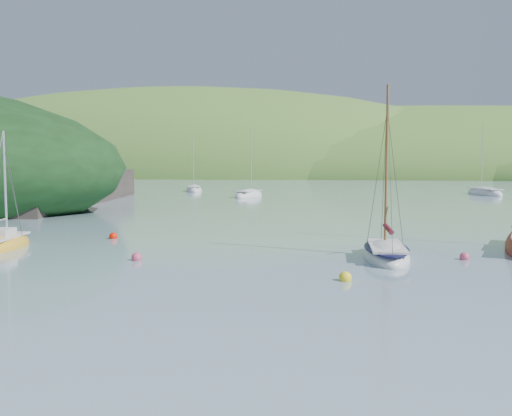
% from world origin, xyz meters
% --- Properties ---
extents(ground, '(700.00, 700.00, 0.00)m').
position_xyz_m(ground, '(0.00, 0.00, 0.00)').
color(ground, '#72929E').
rests_on(ground, ground).
extents(shoreline_hills, '(690.00, 135.00, 56.00)m').
position_xyz_m(shoreline_hills, '(-9.66, 172.42, 0.00)').
color(shoreline_hills, '#366426').
rests_on(shoreline_hills, ground).
extents(daysailer_white, '(2.49, 5.96, 8.98)m').
position_xyz_m(daysailer_white, '(5.70, 5.18, 0.21)').
color(daysailer_white, silver).
rests_on(daysailer_white, ground).
extents(sailboat_yellow, '(2.99, 5.50, 6.92)m').
position_xyz_m(sailboat_yellow, '(-14.51, 4.59, 0.17)').
color(sailboat_yellow, gold).
rests_on(sailboat_yellow, ground).
extents(distant_sloop_a, '(3.79, 7.14, 9.68)m').
position_xyz_m(distant_sloop_a, '(-10.12, 49.44, 0.17)').
color(distant_sloop_a, silver).
rests_on(distant_sloop_a, ground).
extents(distant_sloop_b, '(5.01, 7.90, 10.63)m').
position_xyz_m(distant_sloop_b, '(20.74, 59.50, 0.18)').
color(distant_sloop_b, silver).
rests_on(distant_sloop_b, ground).
extents(distant_sloop_c, '(4.40, 7.11, 9.58)m').
position_xyz_m(distant_sloop_c, '(-21.01, 60.82, 0.17)').
color(distant_sloop_c, silver).
rests_on(distant_sloop_c, ground).
extents(mooring_buoys, '(25.93, 10.20, 0.51)m').
position_xyz_m(mooring_buoys, '(1.61, 4.92, 0.12)').
color(mooring_buoys, yellow).
rests_on(mooring_buoys, ground).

